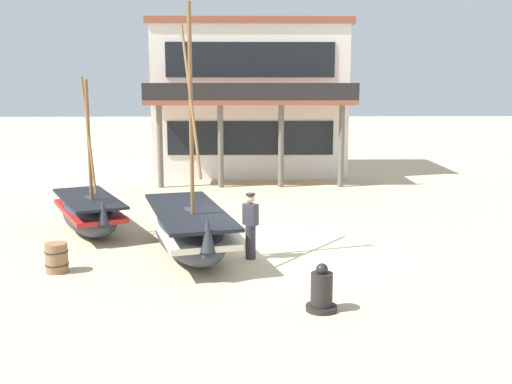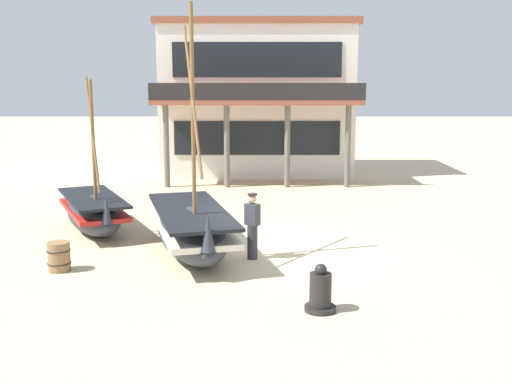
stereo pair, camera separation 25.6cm
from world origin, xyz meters
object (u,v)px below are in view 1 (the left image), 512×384
Objects in this scene: capstan_winch at (322,292)px; harbor_building_main at (250,98)px; fishing_boat_near_left at (189,229)px; wooden_barrel at (57,258)px; fishing_boat_centre_large at (89,213)px; fisherman_by_hull at (251,227)px.

capstan_winch is 18.88m from harbor_building_main.
wooden_barrel is at bearing -154.85° from fishing_boat_near_left.
fishing_boat_centre_large is at bearing 133.84° from capstan_winch.
fishing_boat_centre_large is 8.80m from capstan_winch.
fisherman_by_hull is 0.18× the size of harbor_building_main.
wooden_barrel is 0.08× the size of harbor_building_main.
harbor_building_main is (1.72, 14.61, 2.93)m from fishing_boat_near_left.
capstan_winch is (1.35, -3.55, -0.45)m from fisherman_by_hull.
fishing_boat_near_left reaches higher than capstan_winch.
fishing_boat_centre_large reaches higher than capstan_winch.
fishing_boat_near_left is 3.71× the size of fisherman_by_hull.
fishing_boat_near_left is at bearing 25.15° from wooden_barrel.
fishing_boat_near_left is 8.94× the size of wooden_barrel.
fishing_boat_near_left reaches higher than fishing_boat_centre_large.
fishing_boat_near_left is at bearing 126.56° from capstan_winch.
fisherman_by_hull is 15.26m from harbor_building_main.
fishing_boat_centre_large is at bearing 92.55° from wooden_barrel.
wooden_barrel is at bearing -87.45° from fishing_boat_centre_large.
harbor_building_main reaches higher than fisherman_by_hull.
fisherman_by_hull reaches higher than capstan_winch.
harbor_building_main is (0.14, 15.01, 2.77)m from fisherman_by_hull.
fishing_boat_near_left is at bearing -37.11° from fishing_boat_centre_large.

